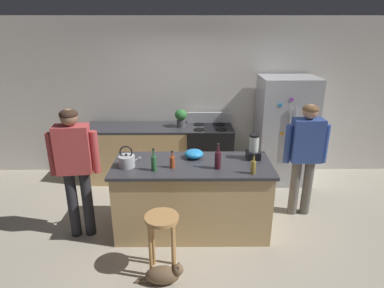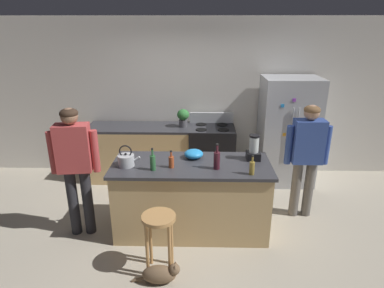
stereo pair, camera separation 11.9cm
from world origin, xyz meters
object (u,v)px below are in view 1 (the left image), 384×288
Objects in this scene: mixing_bowl at (194,154)px; tea_kettle at (127,161)px; stove_range at (209,153)px; bottle_vinegar at (253,167)px; bottle_wine at (218,159)px; bar_stool at (162,229)px; person_by_sink_right at (306,150)px; potted_plant at (181,117)px; bottle_olive_oil at (154,163)px; person_by_island_left at (75,162)px; kitchen_island at (192,197)px; bottle_cooking_sauce at (172,162)px; blender_appliance at (254,149)px; cat at (164,274)px; refrigerator at (284,131)px.

tea_kettle reaches higher than mixing_bowl.
stove_range reaches higher than mixing_bowl.
bottle_wine is at bearing 159.78° from bottle_vinegar.
bar_stool is at bearing -105.15° from stove_range.
person_by_sink_right reaches higher than potted_plant.
bottle_olive_oil is (-0.27, -1.74, -0.07)m from potted_plant.
bottle_wine is at bearing -90.09° from stove_range.
person_by_island_left is at bearing -136.62° from stove_range.
stove_range reaches higher than kitchen_island.
bottle_vinegar is (0.87, -1.84, -0.09)m from potted_plant.
bottle_cooking_sauce is 0.40m from mixing_bowl.
blender_appliance is at bearing -55.43° from potted_plant.
blender_appliance reaches higher than cat.
cat is 2.20× the size of bottle_vinegar.
refrigerator is at bearing 64.37° from bottle_vinegar.
bottle_cooking_sauce is at bearing -154.10° from kitchen_island.
bottle_wine reaches higher than potted_plant.
bottle_wine is at bearing -25.11° from kitchen_island.
bottle_vinegar reaches higher than bottle_cooking_sauce.
refrigerator is 6.47× the size of bottle_olive_oil.
stove_range is 1.81m from bottle_cooking_sauce.
blender_appliance is 1.34× the size of mixing_bowl.
refrigerator reaches higher than blender_appliance.
bottle_olive_oil is at bearing -98.88° from potted_plant.
bottle_wine is at bearing -2.79° from bottle_cooking_sauce.
stove_range is 2.42m from person_by_island_left.
bottle_olive_oil is (-1.98, -0.59, 0.08)m from person_by_sink_right.
bottle_olive_oil is at bearing -176.11° from bottle_wine.
person_by_island_left is at bearing 147.30° from bar_stool.
person_by_island_left is 0.62m from tea_kettle.
kitchen_island is 1.23× the size of person_by_sink_right.
person_by_sink_right is at bearing 39.30° from bottle_vinegar.
bottle_cooking_sauce is 0.95m from bottle_vinegar.
refrigerator is (1.56, 1.50, 0.42)m from kitchen_island.
kitchen_island is 8.33× the size of bottle_vinegar.
stove_range is 2.17× the size of cat.
mixing_bowl is (0.26, 0.31, -0.02)m from bottle_cooking_sauce.
potted_plant reaches higher than stove_range.
cat is 1.88× the size of bottle_olive_oil.
mixing_bowl is (0.47, 0.38, -0.05)m from bottle_olive_oil.
bottle_wine reaches higher than mixing_bowl.
bottle_olive_oil is (-1.23, -0.35, -0.04)m from blender_appliance.
cat is at bearing -105.55° from mixing_bowl.
bottle_wine is 1.46× the size of bottle_cooking_sauce.
tea_kettle is at bearing -146.03° from refrigerator.
refrigerator is 8.26× the size of bottle_cooking_sauce.
mixing_bowl is (0.20, -1.36, -0.12)m from potted_plant.
cat is at bearing -94.04° from bottle_cooking_sauce.
person_by_island_left is at bearing -151.71° from refrigerator.
person_by_sink_right reaches higher than bottle_vinegar.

